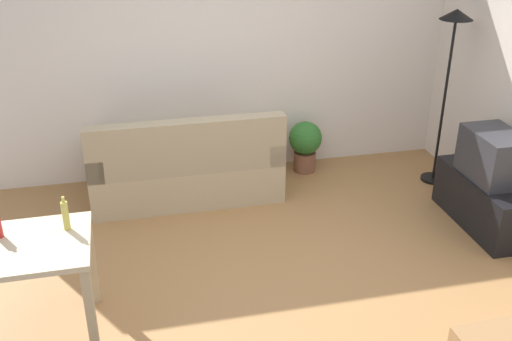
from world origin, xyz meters
The scene contains 8 objects.
ground_plane centered at (0.00, 0.00, -0.01)m, with size 5.20×4.40×0.02m, color #9E7042.
wall_rear centered at (0.00, 2.20, 1.35)m, with size 5.20×0.10×2.70m, color silver.
couch centered at (-0.37, 1.59, 0.31)m, with size 1.87×0.84×0.92m.
tv_stand centered at (2.25, 0.43, 0.24)m, with size 0.44×1.10×0.48m.
tv centered at (2.25, 0.43, 0.70)m, with size 0.41×0.60×0.44m.
torchiere_lamp centered at (2.25, 1.37, 1.41)m, with size 0.32×0.32×1.81m.
potted_plant centered at (0.96, 1.90, 0.33)m, with size 0.36×0.36×0.57m.
bottle_squat centered at (-1.36, -0.13, 0.87)m, with size 0.05×0.05×0.25m.
Camera 1 is at (-0.87, -3.79, 2.88)m, focal length 41.74 mm.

